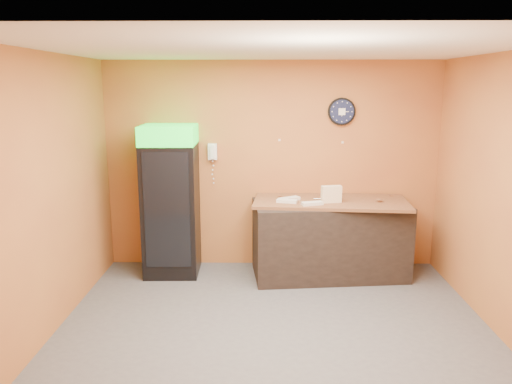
{
  "coord_description": "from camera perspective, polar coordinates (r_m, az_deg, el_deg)",
  "views": [
    {
      "loc": [
        -0.13,
        -4.72,
        2.47
      ],
      "look_at": [
        -0.2,
        0.6,
        1.33
      ],
      "focal_mm": 35.0,
      "sensor_mm": 36.0,
      "label": 1
    }
  ],
  "objects": [
    {
      "name": "floor",
      "position": [
        5.33,
        2.11,
        -15.54
      ],
      "size": [
        4.5,
        4.5,
        0.0
      ],
      "primitive_type": "plane",
      "color": "#47474C",
      "rests_on": "ground"
    },
    {
      "name": "back_wall",
      "position": [
        6.81,
        1.82,
        3.03
      ],
      "size": [
        4.5,
        0.02,
        2.8
      ],
      "primitive_type": "cube",
      "color": "#B87033",
      "rests_on": "floor"
    },
    {
      "name": "left_wall",
      "position": [
        5.29,
        -22.95,
        -0.57
      ],
      "size": [
        0.02,
        4.0,
        2.8
      ],
      "primitive_type": "cube",
      "color": "#B87033",
      "rests_on": "floor"
    },
    {
      "name": "right_wall",
      "position": [
        5.39,
        26.9,
        -0.69
      ],
      "size": [
        0.02,
        4.0,
        2.8
      ],
      "primitive_type": "cube",
      "color": "#B87033",
      "rests_on": "floor"
    },
    {
      "name": "ceiling",
      "position": [
        4.73,
        2.39,
        16.07
      ],
      "size": [
        4.5,
        4.0,
        0.02
      ],
      "primitive_type": "cube",
      "color": "white",
      "rests_on": "back_wall"
    },
    {
      "name": "beverage_cooler",
      "position": [
        6.61,
        -9.75,
        -1.25
      ],
      "size": [
        0.71,
        0.72,
        1.98
      ],
      "rotation": [
        0.0,
        0.0,
        0.03
      ],
      "color": "black",
      "rests_on": "floor"
    },
    {
      "name": "prep_counter",
      "position": [
        6.65,
        8.39,
        -5.37
      ],
      "size": [
        2.04,
        1.07,
        0.98
      ],
      "primitive_type": "cube",
      "rotation": [
        0.0,
        0.0,
        0.1
      ],
      "color": "black",
      "rests_on": "floor"
    },
    {
      "name": "wall_clock",
      "position": [
        6.78,
        9.76,
        9.05
      ],
      "size": [
        0.37,
        0.06,
        0.37
      ],
      "color": "black",
      "rests_on": "back_wall"
    },
    {
      "name": "wall_phone",
      "position": [
        6.76,
        -4.99,
        4.61
      ],
      "size": [
        0.12,
        0.1,
        0.22
      ],
      "color": "white",
      "rests_on": "back_wall"
    },
    {
      "name": "butcher_paper",
      "position": [
        6.51,
        8.53,
        -1.08
      ],
      "size": [
        2.03,
        1.06,
        0.04
      ],
      "primitive_type": "cube",
      "rotation": [
        0.0,
        0.0,
        -0.08
      ],
      "color": "brown",
      "rests_on": "prep_counter"
    },
    {
      "name": "sub_roll_stack",
      "position": [
        6.35,
        8.61,
        -0.25
      ],
      "size": [
        0.27,
        0.14,
        0.21
      ],
      "rotation": [
        0.0,
        0.0,
        0.2
      ],
      "color": "#F5E2BE",
      "rests_on": "butcher_paper"
    },
    {
      "name": "wrapped_sandwich_left",
      "position": [
        6.31,
        3.56,
        -1.04
      ],
      "size": [
        0.27,
        0.16,
        0.04
      ],
      "primitive_type": "cube",
      "rotation": [
        0.0,
        0.0,
        -0.24
      ],
      "color": "beige",
      "rests_on": "butcher_paper"
    },
    {
      "name": "wrapped_sandwich_mid",
      "position": [
        6.21,
        6.44,
        -1.3
      ],
      "size": [
        0.28,
        0.18,
        0.04
      ],
      "primitive_type": "cube",
      "rotation": [
        0.0,
        0.0,
        0.3
      ],
      "color": "beige",
      "rests_on": "butcher_paper"
    },
    {
      "name": "wrapped_sandwich_right",
      "position": [
        6.43,
        3.85,
        -0.78
      ],
      "size": [
        0.29,
        0.23,
        0.04
      ],
      "primitive_type": "cube",
      "rotation": [
        0.0,
        0.0,
        0.55
      ],
      "color": "beige",
      "rests_on": "butcher_paper"
    },
    {
      "name": "kitchen_tool",
      "position": [
        6.52,
        7.79,
        -0.62
      ],
      "size": [
        0.05,
        0.05,
        0.05
      ],
      "primitive_type": "cylinder",
      "color": "silver",
      "rests_on": "butcher_paper"
    }
  ]
}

